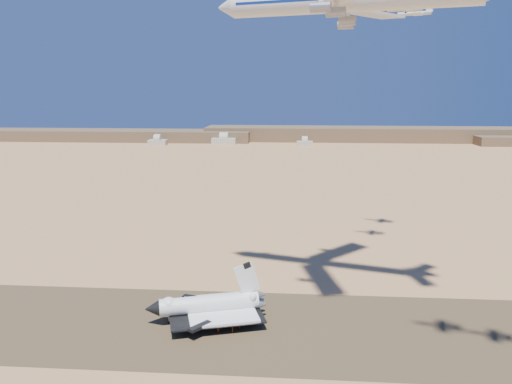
# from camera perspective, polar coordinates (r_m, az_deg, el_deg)

# --- Properties ---
(ground) EXTENTS (1200.00, 1200.00, 0.00)m
(ground) POSITION_cam_1_polar(r_m,az_deg,el_deg) (150.10, -6.60, -14.93)
(ground) COLOR tan
(ground) RESTS_ON ground
(runway) EXTENTS (600.00, 50.00, 0.06)m
(runway) POSITION_cam_1_polar(r_m,az_deg,el_deg) (150.09, -6.60, -14.92)
(runway) COLOR brown
(runway) RESTS_ON ground
(ridgeline) EXTENTS (960.00, 90.00, 18.00)m
(ridgeline) POSITION_cam_1_polar(r_m,az_deg,el_deg) (662.78, 7.70, 6.39)
(ridgeline) COLOR brown
(ridgeline) RESTS_ON ground
(hangars) EXTENTS (200.50, 29.50, 30.00)m
(hangars) POSITION_cam_1_polar(r_m,az_deg,el_deg) (619.94, -4.13, 5.85)
(hangars) COLOR beige
(hangars) RESTS_ON ground
(shuttle) EXTENTS (35.63, 28.08, 17.39)m
(shuttle) POSITION_cam_1_polar(r_m,az_deg,el_deg) (150.74, -5.47, -12.82)
(shuttle) COLOR white
(shuttle) RESTS_ON runway
(carrier_747) EXTENTS (81.43, 60.98, 20.32)m
(carrier_747) POSITION_cam_1_polar(r_m,az_deg,el_deg) (149.43, 9.70, 20.76)
(carrier_747) COLOR silver
(crew_a) EXTENTS (0.49, 0.69, 1.76)m
(crew_a) POSITION_cam_1_polar(r_m,az_deg,el_deg) (145.07, -2.69, -15.44)
(crew_a) COLOR #D5490C
(crew_a) RESTS_ON runway
(crew_b) EXTENTS (0.83, 0.97, 1.73)m
(crew_b) POSITION_cam_1_polar(r_m,az_deg,el_deg) (145.37, -4.33, -15.41)
(crew_b) COLOR #D5490C
(crew_b) RESTS_ON runway
(crew_c) EXTENTS (1.12, 0.98, 1.71)m
(crew_c) POSITION_cam_1_polar(r_m,az_deg,el_deg) (146.72, -1.92, -15.11)
(crew_c) COLOR #D5490C
(crew_c) RESTS_ON runway
(chase_jet_c) EXTENTS (15.18, 8.72, 3.85)m
(chase_jet_c) POSITION_cam_1_polar(r_m,az_deg,el_deg) (195.70, 16.52, 19.42)
(chase_jet_c) COLOR silver
(chase_jet_d) EXTENTS (15.75, 9.26, 4.03)m
(chase_jet_d) POSITION_cam_1_polar(r_m,az_deg,el_deg) (218.92, 17.54, 18.88)
(chase_jet_d) COLOR silver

